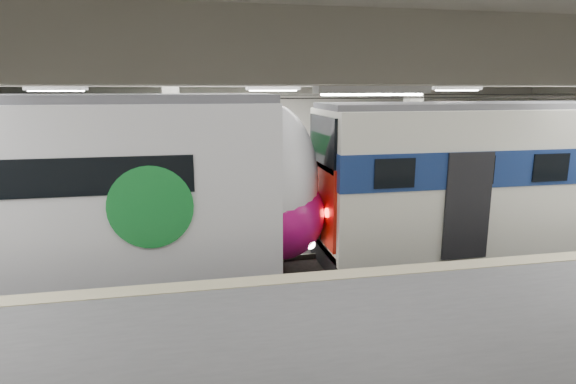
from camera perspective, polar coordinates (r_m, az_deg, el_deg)
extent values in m
cube|color=black|center=(13.60, -0.19, -9.40)|extent=(36.00, 24.00, 0.10)
cube|color=silver|center=(12.65, -0.21, 14.88)|extent=(36.00, 24.00, 0.20)
cube|color=beige|center=(22.64, -5.21, 6.60)|extent=(30.00, 0.10, 5.50)
cube|color=#C0B088|center=(10.23, 3.44, -9.95)|extent=(30.00, 0.50, 0.02)
cube|color=beige|center=(15.56, -13.34, 3.73)|extent=(0.50, 0.50, 5.50)
cube|color=beige|center=(17.26, 14.32, 4.50)|extent=(0.50, 0.50, 5.50)
cube|color=beige|center=(12.64, -0.21, 13.53)|extent=(30.00, 18.00, 0.50)
cube|color=#59544C|center=(13.55, -0.19, -8.89)|extent=(30.00, 1.52, 0.16)
cube|color=#59544C|center=(18.71, -3.51, -2.90)|extent=(30.00, 1.52, 0.16)
cylinder|color=black|center=(12.64, -0.20, 11.03)|extent=(30.00, 0.03, 0.03)
cylinder|color=black|center=(18.06, -3.70, 11.39)|extent=(30.00, 0.03, 0.03)
cube|color=white|center=(10.68, 1.95, 11.97)|extent=(26.00, 8.40, 0.12)
ellipsoid|color=white|center=(12.80, -1.92, 1.39)|extent=(2.43, 3.00, 4.03)
ellipsoid|color=#A80E62|center=(13.02, -1.37, -2.51)|extent=(2.58, 3.06, 2.47)
cylinder|color=#167E2F|center=(11.18, -15.97, -1.77)|extent=(1.90, 0.06, 1.90)
cube|color=black|center=(14.06, -30.97, -8.76)|extent=(13.72, 2.14, 0.70)
cube|color=silver|center=(16.35, 28.03, 1.95)|extent=(13.71, 3.01, 3.90)
cube|color=navy|center=(16.28, 28.20, 3.57)|extent=(13.75, 3.07, 0.95)
cube|color=#AE190B|center=(13.23, 4.01, -1.17)|extent=(0.08, 2.55, 2.15)
cube|color=black|center=(12.95, 4.12, 5.90)|extent=(0.08, 2.40, 1.40)
cube|color=#4C4C51|center=(16.16, 28.76, 9.05)|extent=(13.71, 2.34, 0.16)
cube|color=black|center=(16.80, 27.31, -5.11)|extent=(13.71, 2.10, 0.70)
cube|color=white|center=(18.74, -26.73, 2.99)|extent=(13.88, 3.16, 3.75)
cube|color=#167E2F|center=(18.68, -26.87, 4.48)|extent=(13.92, 3.22, 0.79)
cube|color=#4C4C51|center=(18.57, -27.32, 9.00)|extent=(13.87, 2.67, 0.16)
cube|color=black|center=(19.14, -26.13, -3.14)|extent=(13.87, 2.87, 0.60)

